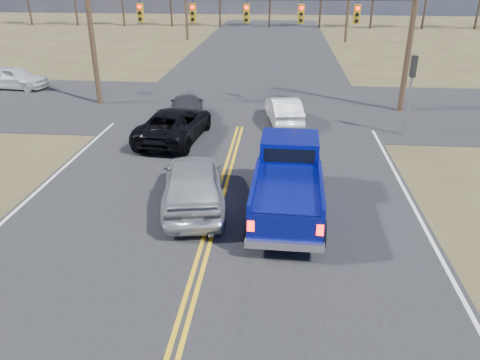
# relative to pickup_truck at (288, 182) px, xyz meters

# --- Properties ---
(ground) EXTENTS (160.00, 160.00, 0.00)m
(ground) POSITION_rel_pickup_truck_xyz_m (-2.42, -4.98, -1.08)
(ground) COLOR brown
(ground) RESTS_ON ground
(road_main) EXTENTS (14.00, 120.00, 0.02)m
(road_main) POSITION_rel_pickup_truck_xyz_m (-2.42, 5.02, -1.08)
(road_main) COLOR #28282B
(road_main) RESTS_ON ground
(road_cross) EXTENTS (120.00, 12.00, 0.02)m
(road_cross) POSITION_rel_pickup_truck_xyz_m (-2.42, 13.02, -1.08)
(road_cross) COLOR #28282B
(road_cross) RESTS_ON ground
(signal_gantry) EXTENTS (19.60, 4.83, 10.00)m
(signal_gantry) POSITION_rel_pickup_truck_xyz_m (-1.92, 12.81, 3.99)
(signal_gantry) COLOR #473323
(signal_gantry) RESTS_ON ground
(utility_poles) EXTENTS (19.60, 58.32, 10.00)m
(utility_poles) POSITION_rel_pickup_truck_xyz_m (-2.42, 12.02, 4.15)
(utility_poles) COLOR #473323
(utility_poles) RESTS_ON ground
(pickup_truck) EXTENTS (2.50, 5.98, 2.22)m
(pickup_truck) POSITION_rel_pickup_truck_xyz_m (0.00, 0.00, 0.00)
(pickup_truck) COLOR black
(pickup_truck) RESTS_ON ground
(silver_suv) EXTENTS (2.95, 5.46, 1.76)m
(silver_suv) POSITION_rel_pickup_truck_xyz_m (-3.22, 0.11, -0.20)
(silver_suv) COLOR #A3A6AB
(silver_suv) RESTS_ON ground
(black_suv) EXTENTS (3.17, 5.80, 1.54)m
(black_suv) POSITION_rel_pickup_truck_xyz_m (-5.37, 6.90, -0.31)
(black_suv) COLOR black
(black_suv) RESTS_ON ground
(white_car_queue) EXTENTS (2.19, 4.45, 1.40)m
(white_car_queue) POSITION_rel_pickup_truck_xyz_m (-0.18, 10.09, -0.38)
(white_car_queue) COLOR silver
(white_car_queue) RESTS_ON ground
(dgrey_car_queue) EXTENTS (2.40, 4.58, 1.27)m
(dgrey_car_queue) POSITION_rel_pickup_truck_xyz_m (-5.53, 10.52, -0.45)
(dgrey_car_queue) COLOR #343439
(dgrey_car_queue) RESTS_ON ground
(cross_car_west) EXTENTS (2.37, 4.76, 1.56)m
(cross_car_west) POSITION_rel_pickup_truck_xyz_m (-18.57, 16.21, -0.30)
(cross_car_west) COLOR white
(cross_car_west) RESTS_ON ground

